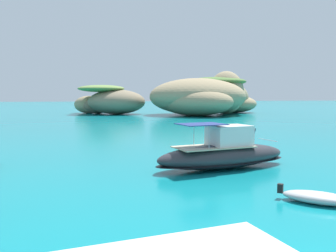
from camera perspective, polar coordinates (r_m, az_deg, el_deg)
name	(u,v)px	position (r m, az deg, el deg)	size (l,w,h in m)	color
islet_large	(207,97)	(73.84, 6.14, 4.50)	(28.63, 26.67, 8.78)	#9E8966
islet_small	(109,101)	(76.47, -9.20, 3.87)	(16.28, 14.65, 5.95)	#9E8966
motorboat_charcoal	(223,154)	(20.60, 8.62, -4.31)	(8.41, 4.15, 2.53)	#2D2D33
dinghy_tender	(317,197)	(15.16, 22.28, -10.27)	(2.68, 2.54, 0.58)	#B2B2B2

